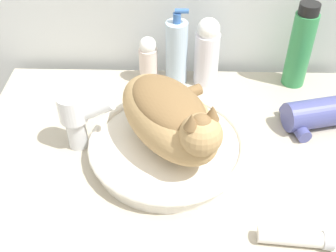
{
  "coord_description": "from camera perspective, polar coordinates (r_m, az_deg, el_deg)",
  "views": [
    {
      "loc": [
        0.01,
        -0.39,
        1.55
      ],
      "look_at": [
        -0.01,
        0.26,
        0.98
      ],
      "focal_mm": 45.0,
      "sensor_mm": 36.0,
      "label": 1
    }
  ],
  "objects": [
    {
      "name": "sink_basin",
      "position": [
        0.92,
        0.02,
        -2.77
      ],
      "size": [
        0.35,
        0.35,
        0.05
      ],
      "color": "white",
      "rests_on": "vanity_counter"
    },
    {
      "name": "cat",
      "position": [
        0.85,
        0.38,
        1.46
      ],
      "size": [
        0.28,
        0.34,
        0.16
      ],
      "rotation": [
        0.0,
        0.0,
        5.29
      ],
      "color": "tan",
      "rests_on": "sink_basin"
    },
    {
      "name": "faucet",
      "position": [
        0.93,
        -12.28,
        1.24
      ],
      "size": [
        0.13,
        0.06,
        0.14
      ],
      "rotation": [
        0.0,
        0.0,
        -0.13
      ],
      "color": "silver",
      "rests_on": "vanity_counter"
    },
    {
      "name": "shampoo_bottle_tall",
      "position": [
        1.14,
        17.49,
        10.19
      ],
      "size": [
        0.06,
        0.06,
        0.23
      ],
      "color": "#338C4C",
      "rests_on": "vanity_counter"
    },
    {
      "name": "soap_pump_bottle",
      "position": [
        1.11,
        1.16,
        9.96
      ],
      "size": [
        0.06,
        0.06,
        0.21
      ],
      "color": "silver",
      "rests_on": "vanity_counter"
    },
    {
      "name": "deodorant_stick",
      "position": [
        1.12,
        -2.69,
        8.94
      ],
      "size": [
        0.05,
        0.05,
        0.13
      ],
      "color": "silver",
      "rests_on": "vanity_counter"
    },
    {
      "name": "lotion_bottle_white",
      "position": [
        1.11,
        5.3,
        10.0
      ],
      "size": [
        0.06,
        0.06,
        0.19
      ],
      "color": "silver",
      "rests_on": "vanity_counter"
    },
    {
      "name": "cream_tube",
      "position": [
        0.82,
        16.99,
        -14.3
      ],
      "size": [
        0.14,
        0.04,
        0.03
      ],
      "rotation": [
        0.0,
        0.0,
        -0.08
      ],
      "color": "silver",
      "rests_on": "vanity_counter"
    },
    {
      "name": "hair_dryer",
      "position": [
        1.05,
        19.63,
        1.57
      ],
      "size": [
        0.19,
        0.13,
        0.07
      ],
      "rotation": [
        0.0,
        0.0,
        0.25
      ],
      "color": "#474C8C",
      "rests_on": "vanity_counter"
    }
  ]
}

